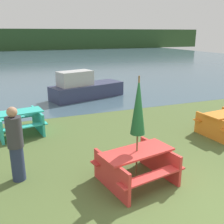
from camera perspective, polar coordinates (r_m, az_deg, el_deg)
name	(u,v)px	position (r m, az deg, el deg)	size (l,w,h in m)	color
ground_plane	(200,212)	(5.57, 18.57, -19.92)	(60.00, 60.00, 0.00)	#516633
water	(34,60)	(35.36, -16.53, 10.90)	(60.00, 50.00, 0.00)	#425B6B
far_treeline	(23,40)	(55.17, -18.74, 14.71)	(80.00, 1.60, 4.00)	#284723
picnic_table_red	(137,163)	(5.99, 5.36, -11.07)	(1.85, 1.65, 0.76)	red
picnic_table_teal	(19,121)	(9.19, -19.62, -1.84)	(1.74, 1.61, 0.79)	#33B7A8
umbrella_darkgreen	(138,106)	(5.50, 5.74, 1.25)	(0.32, 0.32, 2.42)	brown
boat	(85,88)	(13.57, -6.00, 5.20)	(4.04, 2.29, 1.45)	#333856
person	(16,145)	(6.23, -20.24, -6.66)	(0.35, 0.35, 1.75)	#283351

